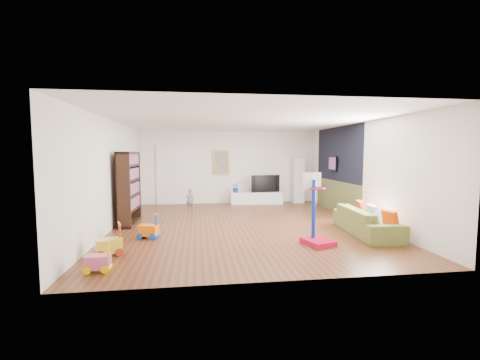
{
  "coord_description": "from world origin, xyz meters",
  "views": [
    {
      "loc": [
        -1.16,
        -8.21,
        1.89
      ],
      "look_at": [
        0.0,
        0.4,
        1.15
      ],
      "focal_mm": 24.0,
      "sensor_mm": 36.0,
      "label": 1
    }
  ],
  "objects": [
    {
      "name": "floor",
      "position": [
        0.0,
        0.0,
        0.0
      ],
      "size": [
        6.5,
        7.5,
        0.0
      ],
      "primitive_type": "cube",
      "color": "brown",
      "rests_on": "ground"
    },
    {
      "name": "ceiling",
      "position": [
        0.0,
        0.0,
        2.7
      ],
      "size": [
        6.5,
        7.5,
        0.0
      ],
      "primitive_type": "cube",
      "color": "white",
      "rests_on": "ground"
    },
    {
      "name": "wall_back",
      "position": [
        0.0,
        3.75,
        1.35
      ],
      "size": [
        6.5,
        0.0,
        2.7
      ],
      "primitive_type": "cube",
      "color": "silver",
      "rests_on": "ground"
    },
    {
      "name": "wall_front",
      "position": [
        0.0,
        -3.75,
        1.35
      ],
      "size": [
        6.5,
        0.0,
        2.7
      ],
      "primitive_type": "cube",
      "color": "white",
      "rests_on": "ground"
    },
    {
      "name": "wall_left",
      "position": [
        -3.25,
        0.0,
        1.35
      ],
      "size": [
        0.0,
        7.5,
        2.7
      ],
      "primitive_type": "cube",
      "color": "white",
      "rests_on": "ground"
    },
    {
      "name": "wall_right",
      "position": [
        3.25,
        0.0,
        1.35
      ],
      "size": [
        0.0,
        7.5,
        2.7
      ],
      "primitive_type": "cube",
      "color": "white",
      "rests_on": "ground"
    },
    {
      "name": "navy_accent",
      "position": [
        3.23,
        1.4,
        1.85
      ],
      "size": [
        0.01,
        3.2,
        1.7
      ],
      "primitive_type": "cube",
      "color": "black",
      "rests_on": "wall_right"
    },
    {
      "name": "olive_wainscot",
      "position": [
        3.23,
        1.4,
        0.5
      ],
      "size": [
        0.01,
        3.2,
        1.0
      ],
      "primitive_type": "cube",
      "color": "brown",
      "rests_on": "wall_right"
    },
    {
      "name": "doorway",
      "position": [
        -1.9,
        3.71,
        1.05
      ],
      "size": [
        1.45,
        0.06,
        2.1
      ],
      "primitive_type": "cube",
      "color": "white",
      "rests_on": "ground"
    },
    {
      "name": "painting_back",
      "position": [
        -0.25,
        3.71,
        1.55
      ],
      "size": [
        0.62,
        0.06,
        0.92
      ],
      "primitive_type": "cube",
      "color": "gold",
      "rests_on": "wall_back"
    },
    {
      "name": "artwork_right",
      "position": [
        3.17,
        1.6,
        1.55
      ],
      "size": [
        0.04,
        0.56,
        0.46
      ],
      "primitive_type": "cube",
      "color": "#7F3F8C",
      "rests_on": "wall_right"
    },
    {
      "name": "media_console",
      "position": [
        1.02,
        3.37,
        0.22
      ],
      "size": [
        1.92,
        0.6,
        0.44
      ],
      "primitive_type": "cube",
      "rotation": [
        0.0,
        0.0,
        -0.07
      ],
      "color": "white",
      "rests_on": "ground"
    },
    {
      "name": "tall_cabinet",
      "position": [
        2.64,
        3.49,
        0.86
      ],
      "size": [
        0.42,
        0.42,
        1.72
      ],
      "primitive_type": "cube",
      "rotation": [
        0.0,
        0.0,
        -0.05
      ],
      "color": "silver",
      "rests_on": "ground"
    },
    {
      "name": "bookshelf",
      "position": [
        -2.95,
        0.53,
        0.96
      ],
      "size": [
        0.38,
        1.32,
        1.92
      ],
      "primitive_type": "cube",
      "rotation": [
        0.0,
        0.0,
        -0.03
      ],
      "color": "black",
      "rests_on": "ground"
    },
    {
      "name": "sofa",
      "position": [
        2.73,
        -1.35,
        0.3
      ],
      "size": [
        0.95,
        2.13,
        0.61
      ],
      "primitive_type": "imported",
      "rotation": [
        0.0,
        0.0,
        1.51
      ],
      "color": "#60682C",
      "rests_on": "ground"
    },
    {
      "name": "basketball_hoop",
      "position": [
        1.3,
        -2.02,
        0.74
      ],
      "size": [
        0.67,
        0.74,
        1.49
      ],
      "primitive_type": "cube",
      "rotation": [
        0.0,
        0.0,
        0.3
      ],
      "color": "#AC0B2E",
      "rests_on": "ground"
    },
    {
      "name": "ride_on_yellow",
      "position": [
        -2.77,
        -2.18,
        0.3
      ],
      "size": [
        0.51,
        0.41,
        0.59
      ],
      "primitive_type": "cube",
      "rotation": [
        0.0,
        0.0,
        0.35
      ],
      "color": "yellow",
      "rests_on": "ground"
    },
    {
      "name": "ride_on_orange",
      "position": [
        -2.24,
        -1.04,
        0.28
      ],
      "size": [
        0.48,
        0.38,
        0.56
      ],
      "primitive_type": "cube",
      "rotation": [
        0.0,
        0.0,
        -0.32
      ],
      "color": "#F06308",
      "rests_on": "ground"
    },
    {
      "name": "ride_on_pink",
      "position": [
        -2.74,
        -3.0,
        0.25
      ],
      "size": [
        0.39,
        0.24,
        0.51
      ],
      "primitive_type": "cube",
      "rotation": [
        0.0,
        0.0,
        0.02
      ],
      "color": "#CE537B",
      "rests_on": "ground"
    },
    {
      "name": "child",
      "position": [
        -1.4,
        2.21,
        0.36
      ],
      "size": [
        0.32,
        0.28,
        0.73
      ],
      "primitive_type": "imported",
      "rotation": [
        0.0,
        0.0,
        3.64
      ],
      "color": "slate",
      "rests_on": "ground"
    },
    {
      "name": "tv",
      "position": [
        1.32,
        3.38,
        0.76
      ],
      "size": [
        1.1,
        0.31,
        0.63
      ],
      "primitive_type": "imported",
      "rotation": [
        0.0,
        0.0,
        0.15
      ],
      "color": "black",
      "rests_on": "media_console"
    },
    {
      "name": "vase_plant",
      "position": [
        0.25,
        3.35,
        0.63
      ],
      "size": [
        0.41,
        0.38,
        0.38
      ],
      "primitive_type": "imported",
      "rotation": [
        0.0,
        0.0,
        -0.26
      ],
      "color": "navy",
      "rests_on": "media_console"
    },
    {
      "name": "pillow_left",
      "position": [
        2.9,
        -1.99,
        0.48
      ],
      "size": [
        0.15,
        0.39,
        0.38
      ],
      "primitive_type": "cube",
      "rotation": [
        0.0,
        0.0,
        0.14
      ],
      "color": "#D13902",
      "rests_on": "sofa"
    },
    {
      "name": "pillow_center",
      "position": [
        2.9,
        -1.35,
        0.48
      ],
      "size": [
        0.14,
        0.41,
        0.4
      ],
      "primitive_type": "cube",
      "rotation": [
        0.0,
        0.0,
        -0.09
      ],
      "color": "white",
      "rests_on": "sofa"
    },
    {
      "name": "pillow_right",
      "position": [
        2.94,
        -0.73,
        0.48
      ],
      "size": [
        0.2,
        0.43,
        0.42
      ],
      "primitive_type": "cube",
      "rotation": [
        0.0,
        0.0,
        -0.22
      ],
      "color": "#A92A1B",
      "rests_on": "sofa"
    }
  ]
}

